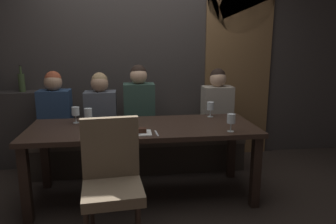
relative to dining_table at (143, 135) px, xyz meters
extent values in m
plane|color=black|center=(0.00, 0.00, -0.65)|extent=(9.00, 9.00, 0.00)
cube|color=#383330|center=(0.00, 1.22, 0.85)|extent=(6.00, 0.12, 3.00)
cube|color=brown|center=(1.35, 1.15, 0.40)|extent=(0.90, 0.05, 2.10)
cube|color=#2F2B29|center=(-1.55, 1.04, -0.18)|extent=(1.10, 0.28, 0.95)
cube|color=black|center=(-1.03, -0.35, -0.30)|extent=(0.08, 0.08, 0.69)
cube|color=black|center=(1.03, -0.35, -0.30)|extent=(0.08, 0.08, 0.69)
cube|color=black|center=(-1.03, 0.35, -0.30)|extent=(0.08, 0.08, 0.69)
cube|color=black|center=(1.03, 0.35, -0.30)|extent=(0.08, 0.08, 0.69)
cube|color=#302119|center=(0.00, 0.00, 0.07)|extent=(2.20, 0.84, 0.04)
cube|color=#312A23|center=(0.00, 0.70, -0.48)|extent=(2.50, 0.40, 0.35)
cube|color=#473D33|center=(0.00, 0.70, -0.25)|extent=(2.50, 0.44, 0.10)
cylinder|color=#302119|center=(-0.45, -0.62, -0.44)|extent=(0.04, 0.04, 0.42)
cylinder|color=#302119|center=(-0.09, -0.62, -0.44)|extent=(0.04, 0.04, 0.42)
cube|color=#7F6B51|center=(-0.27, -0.80, -0.19)|extent=(0.47, 0.47, 0.08)
cube|color=#7F6B51|center=(-0.29, -0.61, 0.09)|extent=(0.44, 0.10, 0.48)
cube|color=navy|center=(-0.97, 0.72, 0.08)|extent=(0.36, 0.24, 0.55)
sphere|color=tan|center=(-0.97, 0.72, 0.44)|extent=(0.20, 0.20, 0.20)
sphere|color=brown|center=(-0.97, 0.73, 0.48)|extent=(0.18, 0.18, 0.18)
cube|color=#4C515B|center=(-0.45, 0.69, 0.07)|extent=(0.36, 0.24, 0.53)
sphere|color=tan|center=(-0.45, 0.69, 0.42)|extent=(0.20, 0.20, 0.20)
sphere|color=#9E7F56|center=(-0.45, 0.70, 0.46)|extent=(0.18, 0.18, 0.18)
cube|color=#2D473D|center=(-0.01, 0.70, 0.11)|extent=(0.36, 0.24, 0.62)
sphere|color=tan|center=(-0.01, 0.70, 0.51)|extent=(0.20, 0.20, 0.20)
sphere|color=black|center=(-0.01, 0.71, 0.54)|extent=(0.18, 0.18, 0.18)
cube|color=#9E9384|center=(0.95, 0.72, 0.08)|extent=(0.36, 0.24, 0.56)
sphere|color=tan|center=(0.95, 0.72, 0.45)|extent=(0.20, 0.20, 0.20)
sphere|color=black|center=(0.95, 0.73, 0.49)|extent=(0.18, 0.18, 0.18)
cylinder|color=#384728|center=(-1.40, 1.02, 0.41)|extent=(0.08, 0.08, 0.22)
cylinder|color=#384728|center=(-1.40, 1.02, 0.56)|extent=(0.03, 0.03, 0.09)
cylinder|color=black|center=(-1.40, 1.02, 0.62)|extent=(0.03, 0.03, 0.02)
cylinder|color=silver|center=(-0.67, 0.22, 0.09)|extent=(0.06, 0.06, 0.00)
cylinder|color=silver|center=(-0.67, 0.22, 0.13)|extent=(0.01, 0.01, 0.07)
cylinder|color=silver|center=(-0.67, 0.22, 0.21)|extent=(0.08, 0.08, 0.08)
cylinder|color=maroon|center=(-0.67, 0.22, 0.19)|extent=(0.07, 0.07, 0.04)
cylinder|color=silver|center=(0.75, 0.30, 0.09)|extent=(0.06, 0.06, 0.00)
cylinder|color=silver|center=(0.75, 0.30, 0.13)|extent=(0.01, 0.01, 0.07)
cylinder|color=silver|center=(0.75, 0.30, 0.21)|extent=(0.08, 0.08, 0.08)
cylinder|color=silver|center=(-0.53, 0.13, 0.09)|extent=(0.06, 0.06, 0.00)
cylinder|color=silver|center=(-0.53, 0.13, 0.13)|extent=(0.01, 0.01, 0.07)
cylinder|color=silver|center=(-0.53, 0.13, 0.21)|extent=(0.08, 0.08, 0.08)
cylinder|color=silver|center=(0.79, -0.30, 0.09)|extent=(0.06, 0.06, 0.00)
cylinder|color=silver|center=(0.79, -0.30, 0.13)|extent=(0.01, 0.01, 0.07)
cylinder|color=silver|center=(0.79, -0.30, 0.21)|extent=(0.08, 0.08, 0.08)
cube|color=white|center=(-0.03, -0.26, 0.09)|extent=(0.19, 0.19, 0.01)
cube|color=#381E14|center=(-0.02, -0.26, 0.12)|extent=(0.08, 0.06, 0.04)
cube|color=silver|center=(0.11, -0.28, 0.09)|extent=(0.02, 0.17, 0.01)
camera|label=1|loc=(-0.15, -3.00, 0.89)|focal=33.99mm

